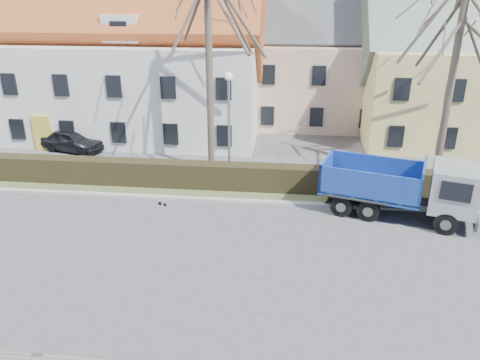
# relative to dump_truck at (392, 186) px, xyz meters

# --- Properties ---
(ground) EXTENTS (120.00, 120.00, 0.00)m
(ground) POSITION_rel_dump_truck_xyz_m (-6.82, -4.07, -1.36)
(ground) COLOR #4A4A4C
(curb_far) EXTENTS (80.00, 0.30, 0.12)m
(curb_far) POSITION_rel_dump_truck_xyz_m (-6.82, 0.53, -1.30)
(curb_far) COLOR #A19C95
(curb_far) RESTS_ON ground
(grass_strip) EXTENTS (80.00, 3.00, 0.10)m
(grass_strip) POSITION_rel_dump_truck_xyz_m (-6.82, 2.13, -1.31)
(grass_strip) COLOR #4C5731
(grass_strip) RESTS_ON ground
(hedge) EXTENTS (60.00, 0.90, 1.30)m
(hedge) POSITION_rel_dump_truck_xyz_m (-6.82, 1.93, -0.71)
(hedge) COLOR black
(hedge) RESTS_ON ground
(building_white) EXTENTS (26.80, 10.80, 9.50)m
(building_white) POSITION_rel_dump_truck_xyz_m (-19.82, 11.93, 3.39)
(building_white) COLOR silver
(building_white) RESTS_ON ground
(building_pink) EXTENTS (10.80, 8.80, 8.00)m
(building_pink) POSITION_rel_dump_truck_xyz_m (-2.82, 15.93, 2.64)
(building_pink) COLOR #D1AA94
(building_pink) RESTS_ON ground
(tree_1) EXTENTS (9.20, 9.20, 12.65)m
(tree_1) POSITION_rel_dump_truck_xyz_m (-8.82, 4.43, 4.96)
(tree_1) COLOR #4C4035
(tree_1) RESTS_ON ground
(tree_2) EXTENTS (8.00, 8.00, 11.00)m
(tree_2) POSITION_rel_dump_truck_xyz_m (3.18, 4.43, 4.14)
(tree_2) COLOR #4C4035
(tree_2) RESTS_ON ground
(dump_truck) EXTENTS (7.25, 4.37, 2.73)m
(dump_truck) POSITION_rel_dump_truck_xyz_m (0.00, 0.00, 0.00)
(dump_truck) COLOR navy
(dump_truck) RESTS_ON ground
(streetlight) EXTENTS (0.45, 0.45, 5.77)m
(streetlight) POSITION_rel_dump_truck_xyz_m (-7.62, 2.93, 1.52)
(streetlight) COLOR gray
(streetlight) RESTS_ON ground
(cart_frame) EXTENTS (0.79, 0.63, 0.63)m
(cart_frame) POSITION_rel_dump_truck_xyz_m (-10.54, -0.19, -1.05)
(cart_frame) COLOR silver
(cart_frame) RESTS_ON ground
(parked_car_a) EXTENTS (4.35, 2.73, 1.38)m
(parked_car_a) POSITION_rel_dump_truck_xyz_m (-17.98, 6.89, -0.67)
(parked_car_a) COLOR black
(parked_car_a) RESTS_ON ground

